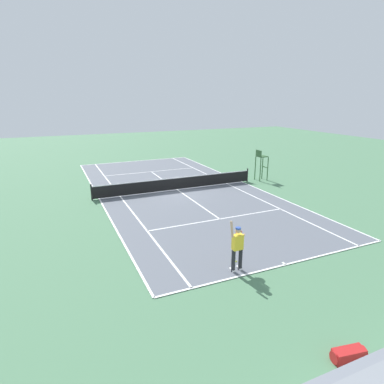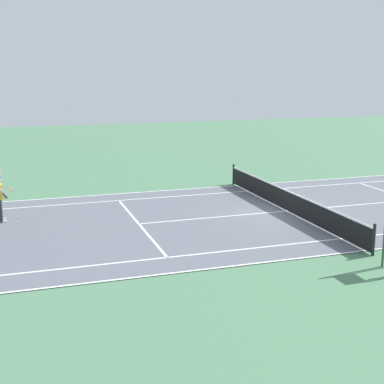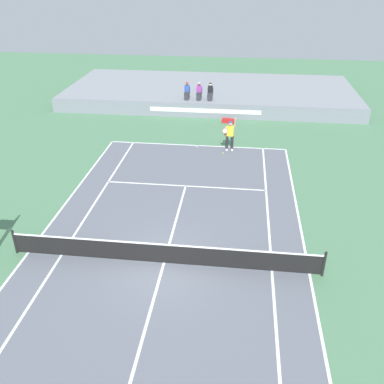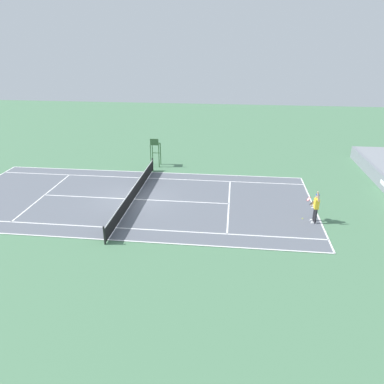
# 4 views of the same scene
# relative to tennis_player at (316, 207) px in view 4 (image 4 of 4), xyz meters

# --- Properties ---
(ground_plane) EXTENTS (80.00, 80.00, 0.00)m
(ground_plane) POSITION_rel_tennis_player_xyz_m (-2.04, -11.47, -0.99)
(ground_plane) COLOR #4C7A56
(court) EXTENTS (11.08, 23.88, 0.03)m
(court) POSITION_rel_tennis_player_xyz_m (-2.04, -11.47, -0.98)
(court) COLOR slate
(court) RESTS_ON ground
(net) EXTENTS (11.98, 0.10, 1.07)m
(net) POSITION_rel_tennis_player_xyz_m (-2.04, -11.47, -0.47)
(net) COLOR black
(net) RESTS_ON ground
(tennis_player) EXTENTS (0.76, 0.64, 2.08)m
(tennis_player) POSITION_rel_tennis_player_xyz_m (0.00, 0.00, 0.00)
(tennis_player) COLOR #232328
(tennis_player) RESTS_ON ground
(tennis_ball) EXTENTS (0.07, 0.07, 0.07)m
(tennis_ball) POSITION_rel_tennis_player_xyz_m (-0.35, -0.58, -0.96)
(tennis_ball) COLOR #D1E533
(tennis_ball) RESTS_ON ground
(umpire_chair) EXTENTS (0.77, 0.77, 2.44)m
(umpire_chair) POSITION_rel_tennis_player_xyz_m (-9.21, -11.47, 0.56)
(umpire_chair) COLOR #2D562D
(umpire_chair) RESTS_ON ground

